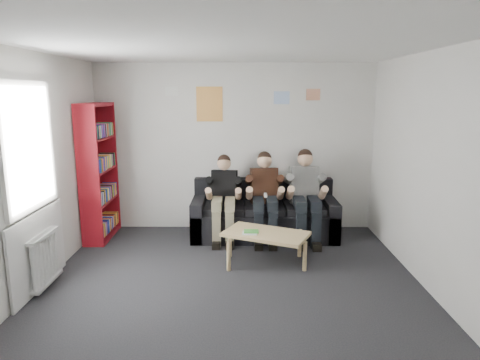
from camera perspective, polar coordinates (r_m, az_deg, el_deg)
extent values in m
plane|color=black|center=(4.96, -1.20, -15.13)|extent=(5.00, 5.00, 0.00)
plane|color=white|center=(4.46, -1.35, 17.62)|extent=(5.00, 5.00, 0.00)
plane|color=silver|center=(6.99, -0.72, 4.34)|extent=(4.50, 0.00, 4.50)
plane|color=silver|center=(2.13, -3.13, -12.90)|extent=(4.50, 0.00, 4.50)
plane|color=silver|center=(5.10, -27.42, 0.33)|extent=(0.00, 5.00, 5.00)
plane|color=silver|center=(4.99, 25.50, 0.28)|extent=(0.00, 5.00, 5.00)
cube|color=black|center=(6.78, 3.20, -5.75)|extent=(2.23, 0.91, 0.43)
cube|color=black|center=(7.01, 3.10, -1.52)|extent=(2.23, 0.20, 0.44)
cube|color=black|center=(6.78, -5.50, -4.98)|extent=(0.18, 0.91, 0.61)
cube|color=black|center=(6.88, 11.79, -4.92)|extent=(0.18, 0.91, 0.61)
cube|color=black|center=(6.63, 3.26, -3.78)|extent=(1.87, 0.63, 0.10)
cube|color=maroon|center=(6.88, -18.32, 1.04)|extent=(0.31, 0.94, 2.08)
cube|color=tan|center=(5.67, 3.47, -7.19)|extent=(1.07, 0.59, 0.04)
cylinder|color=tan|center=(5.52, -1.51, -10.11)|extent=(0.05, 0.05, 0.39)
cylinder|color=tan|center=(5.57, 8.62, -10.02)|extent=(0.05, 0.05, 0.39)
cylinder|color=tan|center=(5.97, -1.36, -8.39)|extent=(0.05, 0.05, 0.39)
cylinder|color=tan|center=(6.02, 7.97, -8.33)|extent=(0.05, 0.05, 0.39)
cube|color=silver|center=(5.61, 1.30, -7.09)|extent=(0.19, 0.14, 0.02)
cube|color=green|center=(5.63, 1.50, -6.85)|extent=(0.19, 0.14, 0.02)
cube|color=black|center=(6.68, -2.11, -0.91)|extent=(0.39, 0.28, 0.55)
sphere|color=tan|center=(6.57, -2.14, 2.23)|extent=(0.21, 0.21, 0.21)
sphere|color=black|center=(6.58, -2.14, 2.54)|extent=(0.20, 0.20, 0.20)
cube|color=#7F785A|center=(6.44, -2.20, -3.14)|extent=(0.35, 0.44, 0.14)
cube|color=#7F785A|center=(6.33, -2.26, -6.53)|extent=(0.33, 0.14, 0.53)
cube|color=black|center=(6.35, -2.27, -8.55)|extent=(0.33, 0.25, 0.10)
cube|color=#432316|center=(6.68, 3.24, -0.76)|extent=(0.41, 0.30, 0.58)
sphere|color=tan|center=(6.57, 3.29, 2.57)|extent=(0.23, 0.23, 0.23)
sphere|color=black|center=(6.58, 3.29, 2.90)|extent=(0.22, 0.22, 0.22)
cube|color=black|center=(6.43, 3.35, -3.14)|extent=(0.37, 0.47, 0.15)
cube|color=black|center=(6.31, 3.42, -6.61)|extent=(0.35, 0.14, 0.53)
cube|color=black|center=(6.32, 3.43, -8.61)|extent=(0.35, 0.27, 0.10)
cube|color=white|center=(6.29, 3.42, -2.02)|extent=(0.04, 0.14, 0.04)
cube|color=silver|center=(6.74, 8.52, -0.65)|extent=(0.43, 0.31, 0.61)
sphere|color=tan|center=(6.63, 8.68, 2.81)|extent=(0.24, 0.24, 0.24)
sphere|color=black|center=(6.64, 8.67, 3.15)|extent=(0.23, 0.23, 0.23)
cube|color=black|center=(6.48, 8.87, -3.11)|extent=(0.39, 0.49, 0.16)
cube|color=black|center=(6.35, 9.08, -6.60)|extent=(0.36, 0.15, 0.53)
cube|color=black|center=(6.36, 9.11, -8.58)|extent=(0.36, 0.28, 0.11)
cylinder|color=silver|center=(5.26, -25.81, -10.59)|extent=(0.06, 0.06, 0.60)
cylinder|color=silver|center=(5.32, -25.44, -10.28)|extent=(0.06, 0.06, 0.60)
cylinder|color=silver|center=(5.39, -25.07, -9.98)|extent=(0.06, 0.06, 0.60)
cylinder|color=silver|center=(5.46, -24.71, -9.69)|extent=(0.06, 0.06, 0.60)
cylinder|color=silver|center=(5.53, -24.36, -9.40)|extent=(0.06, 0.06, 0.60)
cylinder|color=silver|center=(5.59, -24.02, -9.12)|extent=(0.06, 0.06, 0.60)
cylinder|color=silver|center=(5.66, -23.69, -8.84)|extent=(0.06, 0.06, 0.60)
cylinder|color=silver|center=(5.73, -23.37, -8.57)|extent=(0.06, 0.06, 0.60)
cube|color=silver|center=(5.59, -24.29, -12.22)|extent=(0.10, 0.64, 0.04)
cube|color=silver|center=(5.40, -24.78, -6.76)|extent=(0.10, 0.64, 0.04)
cube|color=white|center=(5.23, -26.52, 3.99)|extent=(0.02, 1.00, 1.30)
cube|color=silver|center=(5.19, -27.11, 11.44)|extent=(0.05, 1.12, 0.06)
cube|color=silver|center=(5.34, -25.77, -3.25)|extent=(0.05, 1.12, 0.06)
cube|color=silver|center=(5.49, -25.29, -8.51)|extent=(0.03, 1.30, 0.90)
cube|color=#F1C455|center=(6.94, -4.09, 10.06)|extent=(0.42, 0.01, 0.55)
cube|color=#3B80CB|center=(6.95, 5.57, 10.86)|extent=(0.25, 0.01, 0.20)
cube|color=#CD408E|center=(7.01, 9.73, 11.17)|extent=(0.22, 0.01, 0.18)
cube|color=silver|center=(7.01, -9.11, 11.59)|extent=(0.20, 0.01, 0.14)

